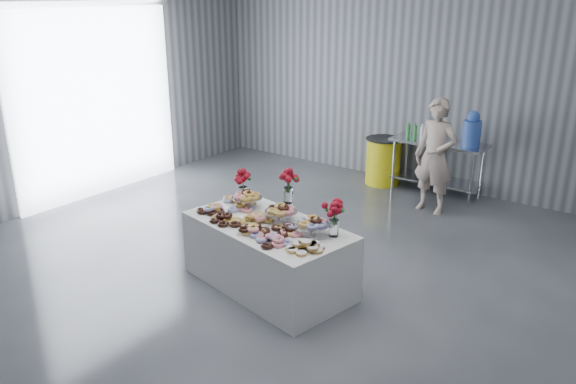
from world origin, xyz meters
name	(u,v)px	position (x,y,z in m)	size (l,w,h in m)	color
ground	(247,282)	(0.00, 0.00, 0.00)	(9.00, 9.00, 0.00)	#393C41
room_walls	(225,44)	(-0.27, 0.07, 2.64)	(8.04, 9.04, 4.02)	gray
display_table	(268,255)	(0.24, 0.09, 0.38)	(1.90, 1.00, 0.75)	white
prep_table	(438,158)	(0.56, 4.10, 0.62)	(1.50, 0.60, 0.90)	silver
donut_mounds	(265,222)	(0.24, 0.04, 0.80)	(1.80, 0.80, 0.09)	#DFAD51
cake_stand_left	(247,196)	(-0.27, 0.35, 0.89)	(0.36, 0.36, 0.17)	silver
cake_stand_mid	(281,210)	(0.32, 0.23, 0.89)	(0.36, 0.36, 0.17)	silver
cake_stand_right	(313,223)	(0.81, 0.13, 0.89)	(0.36, 0.36, 0.17)	silver
danish_pile	(306,245)	(0.95, -0.20, 0.81)	(0.48, 0.48, 0.11)	silver
bouquet_left	(243,178)	(-0.44, 0.48, 1.05)	(0.26, 0.26, 0.42)	white
bouquet_right	(334,209)	(0.99, 0.25, 1.05)	(0.26, 0.26, 0.42)	white
bouquet_center	(288,183)	(0.26, 0.45, 1.13)	(0.26, 0.26, 0.57)	silver
water_jug	(472,130)	(1.06, 4.10, 1.15)	(0.28, 0.28, 0.55)	#4271E2
drink_bottles	(418,131)	(0.24, 4.00, 1.04)	(0.54, 0.08, 0.27)	#268C33
person	(435,156)	(0.80, 3.36, 0.86)	(0.63, 0.41, 1.72)	#CC8C93
trash_barrel	(383,161)	(-0.40, 4.10, 0.40)	(0.63, 0.63, 0.80)	yellow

